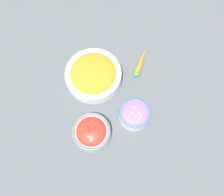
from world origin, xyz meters
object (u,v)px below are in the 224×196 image
(bowl_cherry_tomatoes, at_px, (91,132))
(loose_carrot, at_px, (141,63))
(bowl_red_onion, at_px, (135,114))
(bowl_carrots, at_px, (93,75))

(bowl_cherry_tomatoes, distance_m, loose_carrot, 0.36)
(bowl_cherry_tomatoes, distance_m, bowl_red_onion, 0.18)
(bowl_cherry_tomatoes, height_order, bowl_red_onion, bowl_cherry_tomatoes)
(bowl_cherry_tomatoes, bearing_deg, loose_carrot, -11.81)
(bowl_red_onion, distance_m, loose_carrot, 0.24)
(bowl_cherry_tomatoes, xyz_separation_m, bowl_red_onion, (0.12, -0.13, 0.01))
(bowl_cherry_tomatoes, relative_size, bowl_red_onion, 1.25)
(bowl_carrots, bearing_deg, bowl_red_onion, -114.06)
(bowl_cherry_tomatoes, height_order, loose_carrot, bowl_cherry_tomatoes)
(bowl_cherry_tomatoes, relative_size, loose_carrot, 1.02)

